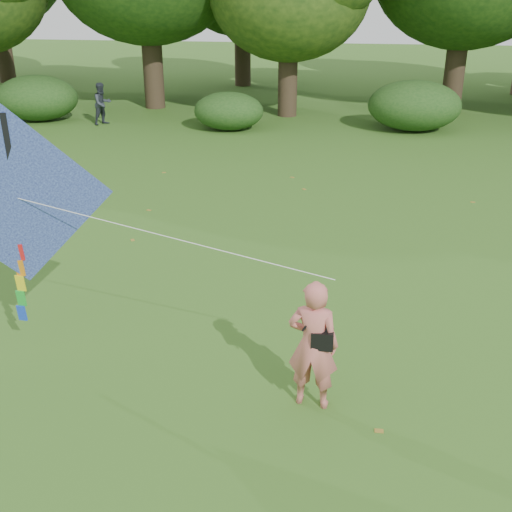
# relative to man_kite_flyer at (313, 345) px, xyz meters

# --- Properties ---
(ground) EXTENTS (100.00, 100.00, 0.00)m
(ground) POSITION_rel_man_kite_flyer_xyz_m (0.00, -0.36, -0.96)
(ground) COLOR #265114
(ground) RESTS_ON ground
(man_kite_flyer) EXTENTS (0.76, 0.55, 1.92)m
(man_kite_flyer) POSITION_rel_man_kite_flyer_xyz_m (0.00, 0.00, 0.00)
(man_kite_flyer) COLOR #C4655C
(man_kite_flyer) RESTS_ON ground
(bystander_left) EXTENTS (0.96, 1.00, 1.63)m
(bystander_left) POSITION_rel_man_kite_flyer_xyz_m (-9.09, 17.02, -0.14)
(bystander_left) COLOR #2B3039
(bystander_left) RESTS_ON ground
(crossbody_bag) EXTENTS (0.43, 0.20, 0.73)m
(crossbody_bag) POSITION_rel_man_kite_flyer_xyz_m (0.12, -0.03, 0.13)
(crossbody_bag) COLOR black
(crossbody_bag) RESTS_ON ground
(flying_kite) EXTENTS (5.83, 1.17, 3.37)m
(flying_kite) POSITION_rel_man_kite_flyer_xyz_m (-4.30, 0.64, 1.66)
(flying_kite) COLOR #244F9F
(flying_kite) RESTS_ON ground
(shrub_band) EXTENTS (39.15, 3.22, 1.88)m
(shrub_band) POSITION_rel_man_kite_flyer_xyz_m (-0.72, 17.24, -0.10)
(shrub_band) COLOR #264919
(shrub_band) RESTS_ON ground
(fallen_leaves) EXTENTS (10.92, 13.78, 0.01)m
(fallen_leaves) POSITION_rel_man_kite_flyer_xyz_m (0.05, 4.88, -0.95)
(fallen_leaves) COLOR olive
(fallen_leaves) RESTS_ON ground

